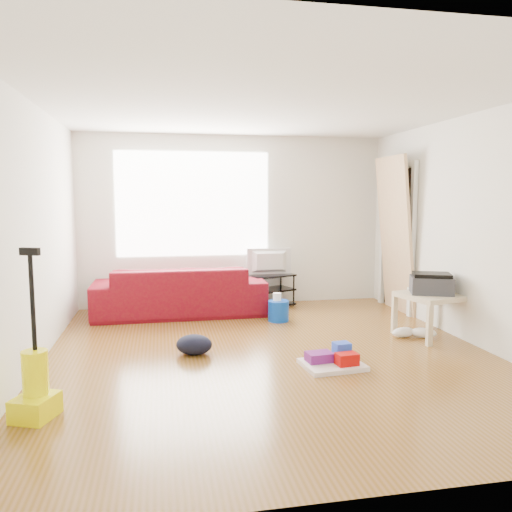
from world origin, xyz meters
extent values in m
cube|color=brown|center=(0.00, 0.00, 0.00)|extent=(4.50, 5.00, 0.01)
cube|color=silver|center=(0.00, 0.00, 2.50)|extent=(4.50, 5.00, 0.01)
cube|color=silver|center=(0.00, 2.50, 1.25)|extent=(4.50, 0.01, 2.50)
cube|color=silver|center=(0.00, -2.50, 1.25)|extent=(4.50, 0.01, 2.50)
cube|color=silver|center=(-2.25, 0.00, 1.25)|extent=(0.01, 5.00, 2.50)
cube|color=silver|center=(2.25, 0.00, 1.25)|extent=(0.01, 5.00, 2.50)
cube|color=white|center=(-0.60, 2.48, 1.50)|extent=(2.20, 0.01, 1.50)
cube|color=white|center=(2.21, 1.25, 1.00)|extent=(0.06, 0.08, 2.00)
cube|color=white|center=(2.21, 2.15, 1.00)|extent=(0.06, 0.08, 2.00)
cube|color=white|center=(2.21, 1.70, 2.04)|extent=(0.06, 0.98, 0.08)
cube|color=black|center=(2.24, 1.70, 1.00)|extent=(0.01, 0.86, 1.98)
imported|color=#580112|center=(-0.84, 1.95, 0.00)|extent=(2.30, 0.90, 0.67)
cube|color=black|center=(0.49, 2.22, 0.03)|extent=(0.78, 0.62, 0.02)
cube|color=black|center=(0.49, 2.22, 0.24)|extent=(0.78, 0.62, 0.02)
cube|color=black|center=(0.49, 2.22, 0.46)|extent=(0.78, 0.62, 0.02)
cylinder|color=black|center=(0.26, 1.95, 0.24)|extent=(0.02, 0.02, 0.47)
cylinder|color=black|center=(0.14, 2.26, 0.24)|extent=(0.02, 0.02, 0.47)
cylinder|color=black|center=(0.84, 2.18, 0.24)|extent=(0.02, 0.02, 0.47)
cylinder|color=black|center=(0.72, 2.49, 0.24)|extent=(0.02, 0.02, 0.47)
imported|color=black|center=(0.49, 2.22, 0.66)|extent=(0.66, 0.09, 0.38)
cube|color=tan|center=(1.95, 0.30, 0.48)|extent=(0.75, 0.75, 0.06)
cube|color=tan|center=(1.75, -0.05, 0.22)|extent=(0.06, 0.06, 0.45)
cube|color=tan|center=(1.61, 0.50, 0.22)|extent=(0.06, 0.06, 0.45)
cube|color=tan|center=(2.29, 0.09, 0.22)|extent=(0.06, 0.06, 0.45)
cube|color=tan|center=(2.15, 0.64, 0.22)|extent=(0.06, 0.06, 0.45)
cube|color=#2F3037|center=(1.95, 0.30, 0.60)|extent=(0.55, 0.49, 0.19)
cube|color=black|center=(1.95, 0.30, 0.72)|extent=(0.49, 0.43, 0.04)
cylinder|color=#083DB4|center=(0.40, 1.33, 0.00)|extent=(0.27, 0.27, 0.27)
cylinder|color=white|center=(0.39, 1.35, 0.18)|extent=(0.11, 0.11, 0.10)
cube|color=silver|center=(0.49, -0.49, 0.02)|extent=(0.60, 0.50, 0.04)
cube|color=#A80805|center=(0.60, -0.58, 0.10)|extent=(0.21, 0.15, 0.11)
cube|color=#60156C|center=(0.38, -0.44, 0.09)|extent=(0.26, 0.20, 0.09)
cube|color=blue|center=(0.63, -0.38, 0.12)|extent=(0.17, 0.15, 0.15)
ellipsoid|color=black|center=(-0.77, 0.14, 0.00)|extent=(0.44, 0.39, 0.20)
ellipsoid|color=white|center=(1.64, 0.32, 0.06)|extent=(0.30, 0.16, 0.12)
ellipsoid|color=white|center=(1.85, 0.25, 0.06)|extent=(0.31, 0.24, 0.12)
cube|color=#F0EC00|center=(-2.00, -1.13, 0.08)|extent=(0.35, 0.37, 0.17)
cylinder|color=#F0EC00|center=(-2.00, -1.09, 0.33)|extent=(0.19, 0.19, 0.32)
cylinder|color=black|center=(-2.00, -1.06, 0.84)|extent=(0.03, 0.03, 0.70)
cube|color=black|center=(-2.00, -1.06, 1.21)|extent=(0.15, 0.09, 0.06)
cube|color=tan|center=(2.13, 1.59, 0.00)|extent=(0.27, 0.87, 2.16)
camera|label=1|loc=(-1.08, -4.84, 1.60)|focal=35.00mm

